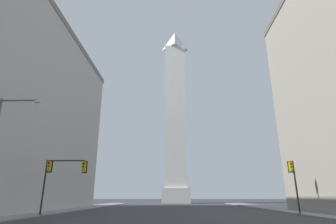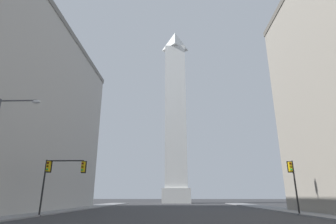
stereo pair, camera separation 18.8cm
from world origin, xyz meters
name	(u,v)px [view 1 (the left image)]	position (x,y,z in m)	size (l,w,h in m)	color
sidewalk_left	(30,214)	(-16.34, 28.79, 0.07)	(5.00, 95.98, 0.15)	gray
sidewalk_right	(324,215)	(16.34, 28.79, 0.07)	(5.00, 95.98, 0.15)	gray
obelisk	(175,112)	(0.00, 79.98, 28.45)	(8.40, 8.40, 59.02)	silver
traffic_light_mid_right	(294,179)	(13.87, 29.40, 3.95)	(0.78, 0.50, 6.00)	black
traffic_light_mid_left	(59,173)	(-12.53, 26.32, 4.42)	(4.66, 0.52, 5.82)	black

